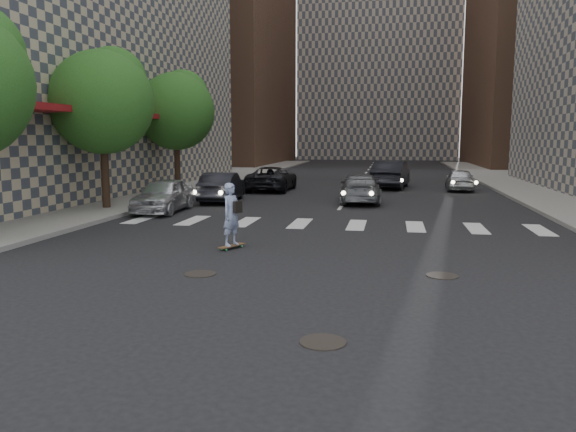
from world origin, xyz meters
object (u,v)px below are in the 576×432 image
Objects in this scene: traffic_car_e at (391,174)px; traffic_car_b at (360,188)px; silver_sedan at (164,195)px; traffic_car_a at (222,187)px; tree_c at (178,108)px; skateboarder at (232,214)px; tree_b at (104,98)px; traffic_car_c at (272,179)px; traffic_car_d at (460,180)px.

traffic_car_b is at bearing 87.78° from traffic_car_e.
traffic_car_a reaches higher than silver_sedan.
skateboarder is at bearing -63.90° from tree_c.
skateboarder is (7.34, -14.99, -3.70)m from tree_c.
skateboarder reaches higher than traffic_car_a.
tree_b is 4.65m from silver_sedan.
traffic_car_e is at bearing -156.91° from traffic_car_c.
traffic_car_a is at bearing 47.25° from tree_b.
tree_b is 17.73m from traffic_car_e.
tree_b is at bearing 55.66° from traffic_car_e.
traffic_car_a is 0.86× the size of traffic_car_c.
tree_b is 10.79m from skateboarder.
traffic_car_a is 6.53m from traffic_car_b.
traffic_car_d is at bearing -169.69° from traffic_car_c.
traffic_car_a is 0.85× the size of traffic_car_e.
skateboarder is 0.44× the size of silver_sedan.
traffic_car_b is at bearing 25.28° from tree_b.
skateboarder is 12.14m from traffic_car_b.
tree_c reaches higher than traffic_car_d.
traffic_car_d is (15.49, 3.93, -4.01)m from tree_c.
traffic_car_e is at bearing -136.57° from traffic_car_a.
traffic_car_a reaches higher than traffic_car_b.
tree_b is at bearing -90.00° from tree_c.
traffic_car_e is (-3.90, 0.93, 0.19)m from traffic_car_d.
tree_b is at bearing 161.41° from skateboarder.
skateboarder is 11.58m from traffic_car_a.
silver_sedan is 0.96× the size of traffic_car_a.
traffic_car_d is 4.02m from traffic_car_e.
traffic_car_b is at bearing 135.82° from traffic_car_c.
traffic_car_c is at bearing 74.22° from silver_sedan.
skateboarder is 20.30m from traffic_car_e.
traffic_car_e is (11.59, 4.86, -3.82)m from tree_c.
traffic_car_a is at bearing 133.32° from skateboarder.
tree_b is 3.64× the size of skateboarder.
traffic_car_d is at bearing 37.60° from tree_b.
traffic_car_a is at bearing -47.17° from tree_c.
tree_b is at bearing 42.35° from traffic_car_a.
silver_sedan is 15.83m from traffic_car_e.
silver_sedan is at bearing -1.41° from tree_b.
tree_c is 11.39m from traffic_car_b.
traffic_car_b is 8.88m from traffic_car_d.
skateboarder is 8.48m from silver_sedan.
tree_c is at bearing 30.44° from traffic_car_e.
traffic_car_d is at bearing 91.69° from skateboarder.
traffic_car_b is (7.73, 4.87, -0.02)m from silver_sedan.
traffic_car_e is (11.59, 12.86, -3.82)m from tree_b.
silver_sedan is 1.09× the size of traffic_car_d.
silver_sedan is (2.45, -0.06, -3.95)m from tree_b.
tree_c reaches higher than skateboarder.
traffic_car_a is (3.70, 4.01, -3.94)m from tree_b.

